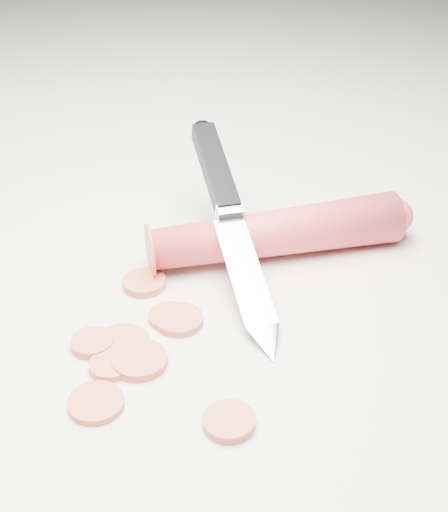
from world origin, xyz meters
The scene contains 12 objects.
ground centered at (0.00, 0.00, 0.00)m, with size 2.40×2.40×0.00m, color silver.
carrot centered at (0.01, 0.09, 0.02)m, with size 0.04×0.04×0.22m, color red.
carrot_slice_0 centered at (-0.01, -0.03, 0.00)m, with size 0.03×0.03×0.01m, color #CC5234.
carrot_slice_1 centered at (-0.01, -0.10, 0.00)m, with size 0.03×0.03×0.01m, color #CC5234.
carrot_slice_2 centered at (0.01, -0.08, 0.00)m, with size 0.04×0.04×0.01m, color #CC5234.
carrot_slice_3 centered at (0.00, -0.03, 0.00)m, with size 0.04×0.04×0.01m, color #CC5234.
carrot_slice_4 centered at (0.09, -0.09, 0.00)m, with size 0.03×0.03×0.01m, color #CC5234.
carrot_slice_5 centered at (-0.02, -0.08, 0.00)m, with size 0.04×0.04×0.01m, color #CC5234.
carrot_slice_6 centered at (0.01, -0.13, 0.00)m, with size 0.04×0.04×0.01m, color #CC5234.
carrot_slice_7 centered at (-0.03, -0.09, 0.00)m, with size 0.03×0.03×0.01m, color #CC5234.
carrot_slice_8 centered at (-0.05, -0.01, 0.00)m, with size 0.04×0.04×0.01m, color #CC5234.
kitchen_knife centered at (-0.01, 0.05, 0.05)m, with size 0.21×0.18×0.09m, color silver, non-canonical shape.
Camera 1 is at (0.28, -0.36, 0.35)m, focal length 50.00 mm.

